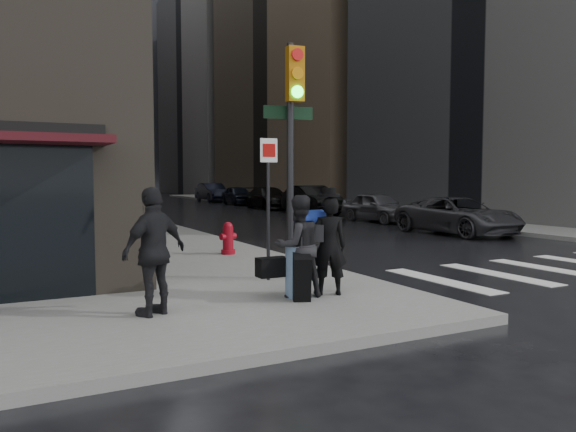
# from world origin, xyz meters

# --- Properties ---
(ground) EXTENTS (140.00, 140.00, 0.00)m
(ground) POSITION_xyz_m (0.00, 0.00, 0.00)
(ground) COLOR black
(ground) RESTS_ON ground
(sidewalk_left) EXTENTS (4.00, 50.00, 0.15)m
(sidewalk_left) POSITION_xyz_m (0.00, 27.00, 0.07)
(sidewalk_left) COLOR slate
(sidewalk_left) RESTS_ON ground
(sidewalk_right) EXTENTS (3.00, 50.00, 0.15)m
(sidewalk_right) POSITION_xyz_m (13.50, 27.00, 0.07)
(sidewalk_right) COLOR slate
(sidewalk_right) RESTS_ON ground
(crosswalk) EXTENTS (8.50, 3.00, 0.01)m
(crosswalk) POSITION_xyz_m (7.50, 1.00, 0.00)
(crosswalk) COLOR silver
(crosswalk) RESTS_ON ground
(bldg_right_far) EXTENTS (22.00, 20.00, 25.00)m
(bldg_right_far) POSITION_xyz_m (26.00, 58.00, 12.50)
(bldg_right_far) COLOR slate
(bldg_right_far) RESTS_ON ground
(bldg_distant) EXTENTS (40.00, 12.00, 32.00)m
(bldg_distant) POSITION_xyz_m (6.00, 78.00, 16.00)
(bldg_distant) COLOR slate
(bldg_distant) RESTS_ON ground
(man_overcoat) EXTENTS (1.19, 0.79, 1.79)m
(man_overcoat) POSITION_xyz_m (0.30, 0.26, 0.90)
(man_overcoat) COLOR black
(man_overcoat) RESTS_ON ground
(man_jeans) EXTENTS (1.17, 0.63, 1.65)m
(man_jeans) POSITION_xyz_m (-0.12, 0.36, 0.98)
(man_jeans) COLOR black
(man_jeans) RESTS_ON ground
(man_greycoat) EXTENTS (1.14, 0.86, 1.80)m
(man_greycoat) POSITION_xyz_m (-2.46, 0.24, 1.05)
(man_greycoat) COLOR black
(man_greycoat) RESTS_ON ground
(traffic_light) EXTENTS (1.10, 0.54, 4.42)m
(traffic_light) POSITION_xyz_m (0.50, 1.80, 3.00)
(traffic_light) COLOR black
(traffic_light) RESTS_ON ground
(fire_hydrant) EXTENTS (0.47, 0.36, 0.81)m
(fire_hydrant) POSITION_xyz_m (0.72, 5.62, 0.51)
(fire_hydrant) COLOR maroon
(fire_hydrant) RESTS_ON ground
(parked_car_0) EXTENTS (2.42, 4.95, 1.36)m
(parked_car_0) POSITION_xyz_m (10.47, 7.72, 0.68)
(parked_car_0) COLOR #3A393E
(parked_car_0) RESTS_ON ground
(parked_car_1) EXTENTS (1.86, 4.16, 1.39)m
(parked_car_1) POSITION_xyz_m (11.23, 13.60, 0.69)
(parked_car_1) COLOR #505056
(parked_car_1) RESTS_ON ground
(parked_car_2) EXTENTS (1.95, 4.96, 1.61)m
(parked_car_2) POSITION_xyz_m (11.07, 19.48, 0.80)
(parked_car_2) COLOR black
(parked_car_2) RESTS_ON ground
(parked_car_3) EXTENTS (2.25, 4.99, 1.42)m
(parked_car_3) POSITION_xyz_m (11.24, 25.36, 0.71)
(parked_car_3) COLOR black
(parked_car_3) RESTS_ON ground
(parked_car_4) EXTENTS (2.01, 4.30, 1.42)m
(parked_car_4) POSITION_xyz_m (11.46, 31.23, 0.71)
(parked_car_4) COLOR black
(parked_car_4) RESTS_ON ground
(parked_car_5) EXTENTS (1.71, 4.77, 1.57)m
(parked_car_5) POSITION_xyz_m (11.56, 37.11, 0.78)
(parked_car_5) COLOR black
(parked_car_5) RESTS_ON ground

